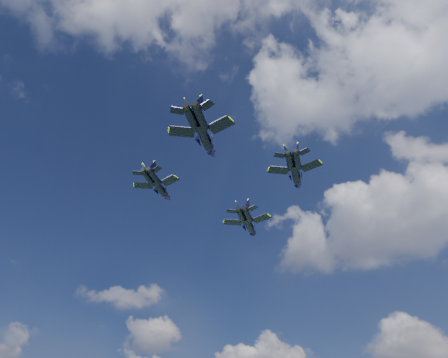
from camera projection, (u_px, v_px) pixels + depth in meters
jet_lead at (249, 225)px, 109.89m from camera, size 11.56×15.90×3.75m
jet_left at (160, 188)px, 101.83m from camera, size 10.74×14.63×3.45m
jet_right at (296, 174)px, 95.57m from camera, size 11.06×15.33×3.63m
jet_slot at (205, 137)px, 86.37m from camera, size 12.49×17.27×4.09m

